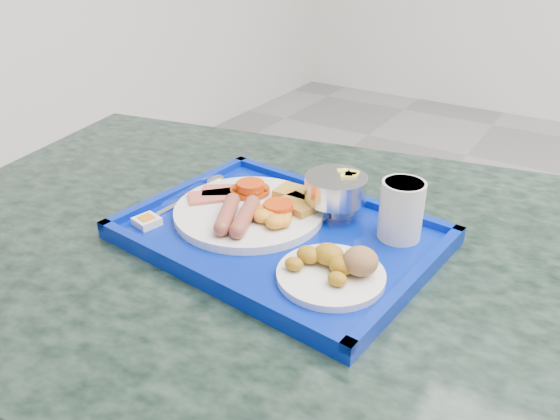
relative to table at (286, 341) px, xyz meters
name	(u,v)px	position (x,y,z in m)	size (l,w,h in m)	color
table	(286,341)	(0.00, 0.00, 0.00)	(1.48, 1.13, 0.84)	gray
tray	(280,235)	(-0.01, 0.00, 0.23)	(0.52, 0.40, 0.03)	#031D99
main_plate	(253,209)	(-0.08, 0.02, 0.25)	(0.26, 0.26, 0.04)	silver
bread_plate	(335,268)	(0.12, -0.07, 0.25)	(0.15, 0.15, 0.05)	silver
fruit_bowl	(336,189)	(0.04, 0.10, 0.28)	(0.11, 0.11, 0.07)	silver
juice_cup	(401,208)	(0.16, 0.08, 0.28)	(0.07, 0.07, 0.10)	silver
spoon	(207,185)	(-0.22, 0.06, 0.24)	(0.03, 0.19, 0.01)	silver
knife	(186,193)	(-0.23, 0.02, 0.23)	(0.01, 0.16, 0.00)	silver
jam_packet	(147,221)	(-0.21, -0.10, 0.24)	(0.04, 0.04, 0.01)	silver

